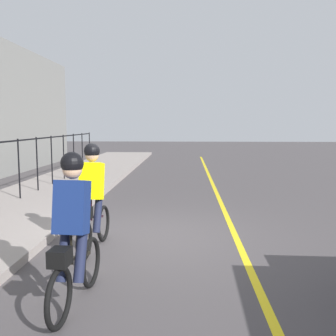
% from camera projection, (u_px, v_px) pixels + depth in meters
% --- Properties ---
extents(ground_plane, '(80.00, 80.00, 0.00)m').
position_uv_depth(ground_plane, '(152.00, 237.00, 7.33)').
color(ground_plane, '#464243').
extents(lane_line_centre, '(36.00, 0.12, 0.01)m').
position_uv_depth(lane_line_centre, '(236.00, 238.00, 7.25)').
color(lane_line_centre, yellow).
rests_on(lane_line_centre, ground).
extents(cyclist_lead, '(1.71, 0.38, 1.83)m').
position_uv_depth(cyclist_lead, '(92.00, 198.00, 6.37)').
color(cyclist_lead, black).
rests_on(cyclist_lead, ground).
extents(cyclist_follow, '(1.71, 0.38, 1.83)m').
position_uv_depth(cyclist_follow, '(73.00, 232.00, 4.40)').
color(cyclist_follow, black).
rests_on(cyclist_follow, ground).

